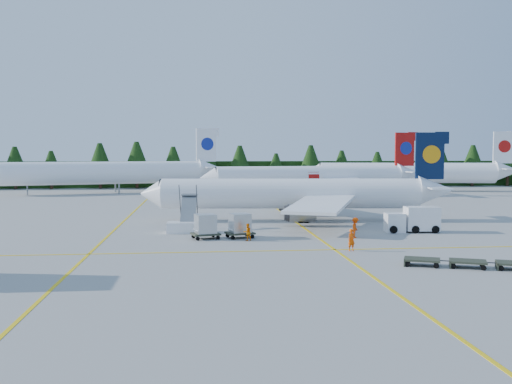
{
  "coord_description": "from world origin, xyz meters",
  "views": [
    {
      "loc": [
        -5.35,
        -52.02,
        8.11
      ],
      "look_at": [
        1.42,
        13.53,
        3.5
      ],
      "focal_mm": 40.0,
      "sensor_mm": 36.0,
      "label": 1
    }
  ],
  "objects": [
    {
      "name": "taxi_stripe_b",
      "position": [
        6.0,
        20.0,
        0.01
      ],
      "size": [
        0.25,
        120.0,
        0.01
      ],
      "primitive_type": "cube",
      "color": "yellow",
      "rests_on": "ground"
    },
    {
      "name": "ground",
      "position": [
        0.0,
        0.0,
        0.0
      ],
      "size": [
        320.0,
        320.0,
        0.0
      ],
      "primitive_type": "plane",
      "color": "#9D9D98",
      "rests_on": "ground"
    },
    {
      "name": "airliner_red",
      "position": [
        14.23,
        48.75,
        3.54
      ],
      "size": [
        40.37,
        33.01,
        11.78
      ],
      "rotation": [
        0.0,
        0.0,
        0.14
      ],
      "color": "white",
      "rests_on": "ground"
    },
    {
      "name": "uld_pair",
      "position": [
        -2.99,
        1.3,
        1.31
      ],
      "size": [
        6.18,
        2.81,
        1.94
      ],
      "rotation": [
        0.0,
        0.0,
        0.26
      ],
      "color": "#323627",
      "rests_on": "ground"
    },
    {
      "name": "crew_b",
      "position": [
        -0.81,
        -0.4,
        0.79
      ],
      "size": [
        0.95,
        0.87,
        1.59
      ],
      "primitive_type": "imported",
      "rotation": [
        0.0,
        0.0,
        3.56
      ],
      "color": "orange",
      "rests_on": "ground"
    },
    {
      "name": "dolly_train",
      "position": [
        14.98,
        -14.75,
        0.46
      ],
      "size": [
        11.66,
        5.43,
        0.14
      ],
      "rotation": [
        0.0,
        0.0,
        -0.4
      ],
      "color": "#323627",
      "rests_on": "ground"
    },
    {
      "name": "airstairs",
      "position": [
        -6.34,
        5.85,
        0.8
      ],
      "size": [
        4.18,
        5.67,
        3.68
      ],
      "rotation": [
        0.0,
        0.0,
        -0.04
      ],
      "color": "white",
      "rests_on": "ground"
    },
    {
      "name": "service_truck",
      "position": [
        16.36,
        3.58,
        1.28
      ],
      "size": [
        5.47,
        2.32,
        2.58
      ],
      "rotation": [
        0.0,
        0.0,
        -0.07
      ],
      "color": "silver",
      "rests_on": "ground"
    },
    {
      "name": "treeline_hedge",
      "position": [
        0.0,
        82.0,
        3.0
      ],
      "size": [
        220.0,
        4.0,
        6.0
      ],
      "primitive_type": "cube",
      "color": "black",
      "rests_on": "ground"
    },
    {
      "name": "airliner_far_left",
      "position": [
        -24.66,
        62.82,
        4.1
      ],
      "size": [
        44.06,
        14.86,
        13.08
      ],
      "rotation": [
        0.0,
        0.0,
        0.26
      ],
      "color": "white",
      "rests_on": "ground"
    },
    {
      "name": "airliner_navy",
      "position": [
        5.05,
        14.59,
        3.14
      ],
      "size": [
        35.9,
        29.44,
        10.44
      ],
      "rotation": [
        0.0,
        0.0,
        -0.09
      ],
      "color": "white",
      "rests_on": "ground"
    },
    {
      "name": "crew_a",
      "position": [
        7.25,
        -6.63,
        0.91
      ],
      "size": [
        0.76,
        0.6,
        1.81
      ],
      "primitive_type": "imported",
      "rotation": [
        0.0,
        0.0,
        0.29
      ],
      "color": "#FF5105",
      "rests_on": "ground"
    },
    {
      "name": "taxi_stripe_cross",
      "position": [
        0.0,
        -6.0,
        0.01
      ],
      "size": [
        80.0,
        0.25,
        0.01
      ],
      "primitive_type": "cube",
      "color": "yellow",
      "rests_on": "ground"
    },
    {
      "name": "crew_c",
      "position": [
        9.49,
        0.21,
        0.98
      ],
      "size": [
        0.84,
        0.96,
        1.95
      ],
      "primitive_type": "imported",
      "rotation": [
        0.0,
        0.0,
        1.13
      ],
      "color": "#FF4405",
      "rests_on": "ground"
    },
    {
      "name": "airliner_far_right",
      "position": [
        37.12,
        63.25,
        3.88
      ],
      "size": [
        42.37,
        10.03,
        12.37
      ],
      "rotation": [
        0.0,
        0.0,
        -0.15
      ],
      "color": "white",
      "rests_on": "ground"
    },
    {
      "name": "taxi_stripe_a",
      "position": [
        -14.0,
        20.0,
        0.01
      ],
      "size": [
        0.25,
        120.0,
        0.01
      ],
      "primitive_type": "cube",
      "color": "yellow",
      "rests_on": "ground"
    }
  ]
}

